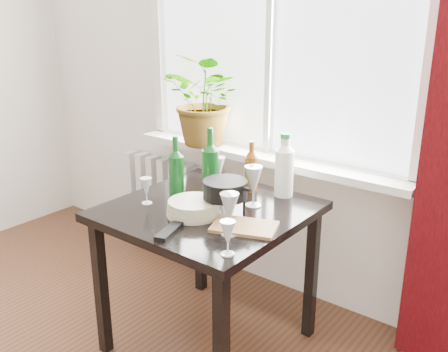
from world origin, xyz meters
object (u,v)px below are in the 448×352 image
Objects in this scene: potted_plant at (207,100)px; wineglass_far_right at (228,238)px; bottle_amber at (251,166)px; wineglass_back_center at (253,186)px; wine_bottle_left at (176,168)px; cutting_board at (244,227)px; wine_bottle_right at (210,162)px; wineglass_front_left at (146,191)px; wineglass_front_right at (229,214)px; radiator at (171,199)px; plate_stack at (194,208)px; fondue_pot at (225,197)px; table at (208,225)px; wineglass_back_left at (219,171)px; cleaning_bottle at (284,164)px; tv_remote at (169,231)px.

potted_plant reaches higher than wineglass_far_right.
bottle_amber reaches higher than wineglass_back_center.
cutting_board is (0.46, -0.08, -0.15)m from wine_bottle_left.
wineglass_front_left is (-0.17, -0.26, -0.11)m from wine_bottle_right.
wine_bottle_left reaches higher than wineglass_front_right.
wine_bottle_right is at bearing 149.57° from cutting_board.
wineglass_front_left is (0.60, -0.77, 0.43)m from radiator.
wine_bottle_left is at bearing 152.56° from plate_stack.
plate_stack reaches higher than cutting_board.
wineglass_back_center is at bearing -33.76° from potted_plant.
plate_stack is 1.07× the size of fondue_pot.
table is 0.38m from bottle_amber.
table is at bearing 162.12° from cutting_board.
radiator is at bearing 143.46° from table.
wineglass_back_left is (-0.06, 0.14, -0.09)m from wine_bottle_right.
table is 3.72× the size of fondue_pot.
cleaning_bottle is at bearing 67.17° from plate_stack.
table is 0.50m from wineglass_far_right.
wineglass_far_right is 0.82× the size of tv_remote.
wine_bottle_right is 0.63m from wineglass_far_right.
wineglass_front_right reaches higher than fondue_pot.
wine_bottle_right reaches higher than wineglass_front_left.
plate_stack is at bearing 86.09° from tv_remote.
wine_bottle_left is 0.64m from wineglass_far_right.
wine_bottle_left is 2.21× the size of wineglass_far_right.
wine_bottle_right is (0.11, 0.12, 0.02)m from wine_bottle_left.
radiator is at bearing 144.02° from wineglass_front_right.
wine_bottle_left is 0.49m from cutting_board.
wineglass_far_right reaches higher than tv_remote.
cutting_board is (0.41, -0.34, -0.07)m from wineglass_back_left.
wine_bottle_left reaches higher than fondue_pot.
table is at bearing -36.54° from radiator.
wineglass_front_left is 0.26m from plate_stack.
cutting_board is (0.27, -0.09, 0.10)m from table.
bottle_amber is at bearing 115.18° from wineglass_front_right.
plate_stack is at bearing 8.20° from wineglass_front_left.
cutting_board is (0.73, -0.64, -0.36)m from potted_plant.
wine_bottle_right is at bearing 56.84° from wineglass_front_left.
wineglass_front_right is at bearing -20.70° from wine_bottle_left.
cleaning_bottle is 2.48× the size of wineglass_front_left.
wineglass_back_left is 0.42m from wineglass_front_left.
cleaning_bottle is (0.28, 0.22, -0.01)m from wine_bottle_right.
wineglass_back_center is 1.54× the size of wineglass_front_left.
bottle_amber is at bearing 53.30° from wine_bottle_left.
wine_bottle_left is at bearing 169.75° from cutting_board.
plate_stack is at bearing 149.13° from wineglass_far_right.
wineglass_front_left is 0.49× the size of cutting_board.
table is 4.97× the size of tv_remote.
wine_bottle_right is 0.36m from cleaning_bottle.
wineglass_back_center reaches higher than tv_remote.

